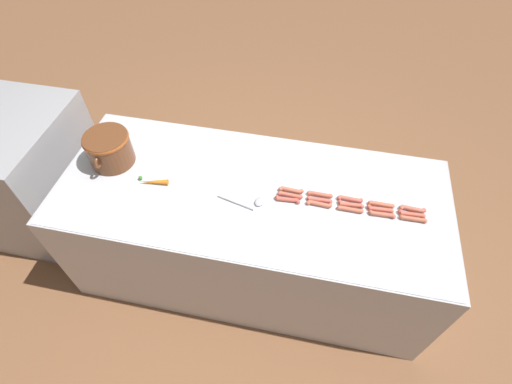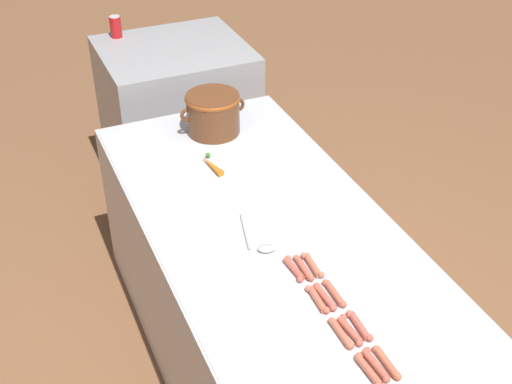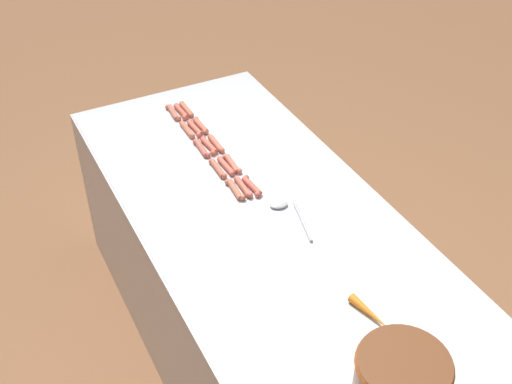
{
  "view_description": "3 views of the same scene",
  "coord_description": "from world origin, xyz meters",
  "views": [
    {
      "loc": [
        -1.33,
        -0.3,
        2.46
      ],
      "look_at": [
        -0.09,
        -0.05,
        0.93
      ],
      "focal_mm": 26.62,
      "sensor_mm": 36.0,
      "label": 1
    },
    {
      "loc": [
        -0.89,
        -1.83,
        2.44
      ],
      "look_at": [
        0.01,
        0.22,
        0.89
      ],
      "focal_mm": 47.28,
      "sensor_mm": 36.0,
      "label": 2
    },
    {
      "loc": [
        0.89,
        1.62,
        2.42
      ],
      "look_at": [
        0.02,
        -0.07,
        0.92
      ],
      "focal_mm": 45.65,
      "sensor_mm": 36.0,
      "label": 3
    }
  ],
  "objects": [
    {
      "name": "hot_dog_13",
      "position": [
        0.04,
        -0.38,
        0.84
      ],
      "size": [
        0.03,
        0.14,
        0.02
      ],
      "color": "#C3614A",
      "rests_on": "griddle_counter"
    },
    {
      "name": "hot_dog_0",
      "position": [
        -0.03,
        -0.88,
        0.84
      ],
      "size": [
        0.03,
        0.14,
        0.02
      ],
      "color": "#C16549",
      "rests_on": "griddle_counter"
    },
    {
      "name": "hot_dog_14",
      "position": [
        0.04,
        -0.22,
        0.84
      ],
      "size": [
        0.03,
        0.14,
        0.02
      ],
      "color": "#C0684E",
      "rests_on": "griddle_counter"
    },
    {
      "name": "hot_dog_8",
      "position": [
        -0.0,
        -0.38,
        0.84
      ],
      "size": [
        0.03,
        0.14,
        0.02
      ],
      "color": "#C85F50",
      "rests_on": "griddle_counter"
    },
    {
      "name": "griddle_counter",
      "position": [
        0.0,
        0.0,
        0.41
      ],
      "size": [
        0.93,
        2.22,
        0.83
      ],
      "color": "#BCBCC1",
      "rests_on": "ground_plane"
    },
    {
      "name": "carrot",
      "position": [
        -0.06,
        0.56,
        0.84
      ],
      "size": [
        0.06,
        0.18,
        0.03
      ],
      "color": "orange",
      "rests_on": "griddle_counter"
    },
    {
      "name": "hot_dog_9",
      "position": [
        0.0,
        -0.22,
        0.84
      ],
      "size": [
        0.03,
        0.14,
        0.02
      ],
      "color": "#C3604D",
      "rests_on": "griddle_counter"
    },
    {
      "name": "hot_dog_7",
      "position": [
        0.0,
        -0.55,
        0.84
      ],
      "size": [
        0.03,
        0.14,
        0.02
      ],
      "color": "#CD5F4C",
      "rests_on": "griddle_counter"
    },
    {
      "name": "back_cabinet",
      "position": [
        0.12,
        1.65,
        0.47
      ],
      "size": [
        0.82,
        0.73,
        0.94
      ],
      "primitive_type": "cube",
      "color": "#A0A0A4",
      "rests_on": "ground_plane"
    },
    {
      "name": "hot_dog_6",
      "position": [
        0.0,
        -0.71,
        0.84
      ],
      "size": [
        0.03,
        0.14,
        0.02
      ],
      "color": "#CE5F4C",
      "rests_on": "griddle_counter"
    },
    {
      "name": "hot_dog_2",
      "position": [
        -0.03,
        -0.55,
        0.84
      ],
      "size": [
        0.03,
        0.14,
        0.02
      ],
      "color": "#CC674D",
      "rests_on": "griddle_counter"
    },
    {
      "name": "serving_spoon",
      "position": [
        -0.09,
        -0.02,
        0.83
      ],
      "size": [
        0.1,
        0.27,
        0.02
      ],
      "color": "#B7B7BC",
      "rests_on": "griddle_counter"
    },
    {
      "name": "hot_dog_1",
      "position": [
        -0.03,
        -0.72,
        0.84
      ],
      "size": [
        0.03,
        0.14,
        0.02
      ],
      "color": "#C8634C",
      "rests_on": "griddle_counter"
    },
    {
      "name": "hot_dog_5",
      "position": [
        0.0,
        -0.87,
        0.84
      ],
      "size": [
        0.03,
        0.14,
        0.02
      ],
      "color": "#CA5A49",
      "rests_on": "griddle_counter"
    },
    {
      "name": "hot_dog_12",
      "position": [
        0.04,
        -0.55,
        0.84
      ],
      "size": [
        0.03,
        0.14,
        0.02
      ],
      "color": "#C45D4F",
      "rests_on": "griddle_counter"
    },
    {
      "name": "ground_plane",
      "position": [
        0.0,
        0.0,
        0.0
      ],
      "size": [
        20.0,
        20.0,
        0.0
      ],
      "primitive_type": "plane",
      "color": "brown"
    },
    {
      "name": "hot_dog_4",
      "position": [
        -0.03,
        -0.21,
        0.84
      ],
      "size": [
        0.03,
        0.14,
        0.02
      ],
      "color": "#CC594A",
      "rests_on": "griddle_counter"
    },
    {
      "name": "hot_dog_11",
      "position": [
        0.04,
        -0.71,
        0.84
      ],
      "size": [
        0.03,
        0.14,
        0.02
      ],
      "color": "#C9674A",
      "rests_on": "griddle_counter"
    },
    {
      "name": "hot_dog_10",
      "position": [
        0.04,
        -0.88,
        0.84
      ],
      "size": [
        0.03,
        0.14,
        0.02
      ],
      "color": "#C46450",
      "rests_on": "griddle_counter"
    },
    {
      "name": "hot_dog_3",
      "position": [
        -0.03,
        -0.38,
        0.84
      ],
      "size": [
        0.03,
        0.14,
        0.02
      ],
      "color": "#CE674E",
      "rests_on": "griddle_counter"
    },
    {
      "name": "bean_pot",
      "position": [
        0.06,
        0.85,
        0.94
      ],
      "size": [
        0.33,
        0.26,
        0.2
      ],
      "color": "brown",
      "rests_on": "griddle_counter"
    }
  ]
}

